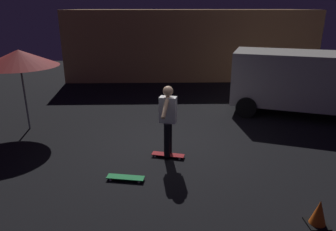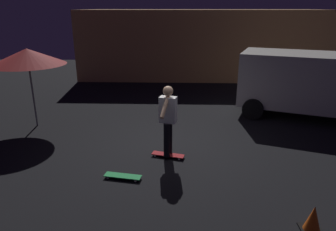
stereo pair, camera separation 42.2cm
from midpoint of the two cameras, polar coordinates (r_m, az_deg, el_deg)
The scene contains 8 objects.
ground_plane at distance 7.93m, azimuth 1.95°, elevation -6.13°, with size 28.00×28.00×0.00m, color black.
low_building at distance 16.80m, azimuth 6.67°, elevation 13.07°, with size 11.95×4.29×3.29m.
parked_van at distance 11.07m, azimuth 26.45°, elevation 5.55°, with size 4.97×3.48×2.03m.
patio_umbrella at distance 9.68m, azimuth -23.16°, elevation 9.85°, with size 2.10×2.10×2.30m.
skateboard_ridden at distance 7.50m, azimuth 1.63°, elevation -7.22°, with size 0.81×0.39×0.07m.
skateboard_spare at distance 6.66m, azimuth -6.43°, elevation -10.99°, with size 0.80×0.33×0.07m.
skater at distance 7.11m, azimuth 1.70°, elevation -0.12°, with size 0.42×0.97×1.67m.
traffic_cone at distance 5.76m, azimuth 26.99°, elevation -16.66°, with size 0.34×0.34×0.46m.
Camera 2 is at (0.19, -7.17, 3.38)m, focal length 33.35 mm.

